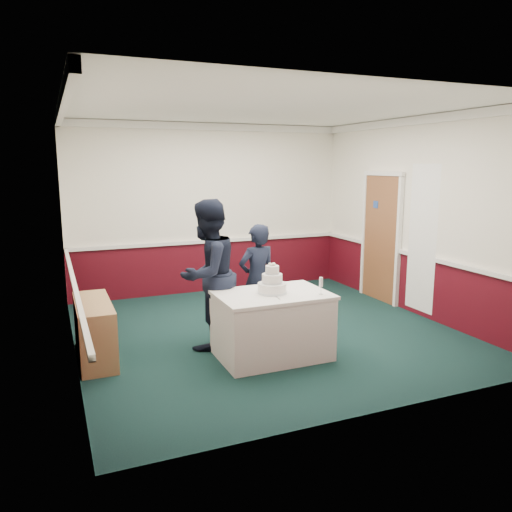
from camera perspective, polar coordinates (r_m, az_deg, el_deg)
name	(u,v)px	position (r m, az deg, el deg)	size (l,w,h in m)	color
ground	(266,331)	(7.02, 1.19, -8.61)	(5.00, 5.00, 0.00)	#14312F
room_shell	(255,187)	(7.23, -0.15, 7.87)	(5.00, 5.00, 3.00)	white
sideboard	(95,330)	(6.28, -17.95, -8.10)	(0.41, 1.20, 0.70)	tan
cake_table	(272,324)	(6.04, 1.83, -7.82)	(1.32, 0.92, 0.79)	white
wedding_cake	(272,284)	(5.90, 1.86, -3.21)	(0.35, 0.35, 0.36)	white
cake_knife	(277,297)	(5.74, 2.40, -4.72)	(0.01, 0.22, 0.01)	silver
champagne_flute	(321,283)	(5.87, 7.44, -3.07)	(0.05, 0.05, 0.21)	silver
person_man	(208,274)	(6.25, -5.55, -2.11)	(0.91, 0.71, 1.88)	black
person_woman	(257,280)	(6.73, 0.14, -2.72)	(0.55, 0.36, 1.51)	black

